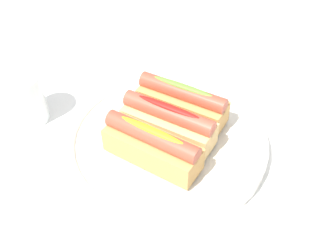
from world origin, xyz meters
TOP-DOWN VIEW (x-y plane):
  - ground_plane at (0.00, 0.00)m, footprint 2.40×2.40m
  - serving_bowl at (0.00, 0.02)m, footprint 0.32×0.32m
  - hotdog_front at (-0.01, -0.04)m, footprint 0.16×0.08m
  - hotdog_back at (0.00, 0.02)m, footprint 0.16×0.09m
  - hotdog_side at (0.01, 0.07)m, footprint 0.16×0.09m
  - water_glass at (0.26, 0.02)m, footprint 0.07×0.07m

SIDE VIEW (x-z plane):
  - ground_plane at x=0.00m, z-range 0.00..0.00m
  - serving_bowl at x=0.00m, z-range 0.00..0.03m
  - water_glass at x=0.26m, z-range 0.00..0.09m
  - hotdog_front at x=-0.01m, z-range 0.02..0.09m
  - hotdog_back at x=0.00m, z-range 0.02..0.09m
  - hotdog_side at x=0.01m, z-range 0.02..0.09m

